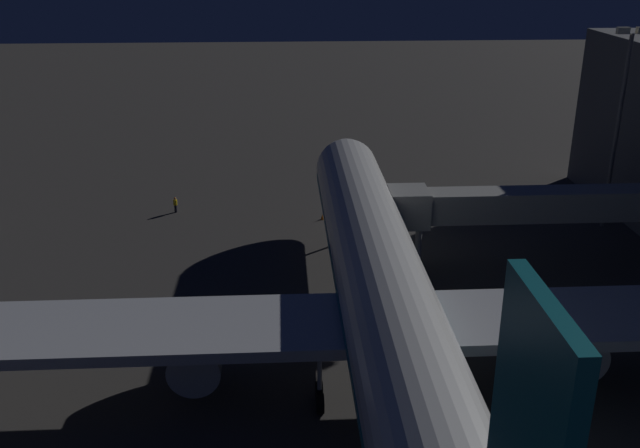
{
  "coord_description": "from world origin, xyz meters",
  "views": [
    {
      "loc": [
        6.18,
        45.42,
        26.28
      ],
      "look_at": [
        3.0,
        -11.49,
        3.5
      ],
      "focal_mm": 39.7,
      "sensor_mm": 36.0,
      "label": 1
    }
  ],
  "objects": [
    {
      "name": "ground_plane",
      "position": [
        0.0,
        0.0,
        0.0
      ],
      "size": [
        320.0,
        320.0,
        0.0
      ],
      "primitive_type": "plane",
      "color": "#383533"
    },
    {
      "name": "airliner_at_gate",
      "position": [
        -0.0,
        7.88,
        5.86
      ],
      "size": [
        59.33,
        60.97,
        18.43
      ],
      "color": "silver",
      "rests_on": "ground_plane"
    },
    {
      "name": "jet_bridge",
      "position": [
        -13.13,
        -8.53,
        6.01
      ],
      "size": [
        24.77,
        3.4,
        7.55
      ],
      "color": "#9E9E99",
      "rests_on": "ground_plane"
    },
    {
      "name": "apron_floodlight_mast",
      "position": [
        -25.5,
        -18.17,
        11.06
      ],
      "size": [
        2.9,
        0.5,
        19.2
      ],
      "color": "#59595E",
      "rests_on": "ground_plane"
    },
    {
      "name": "ground_crew_under_port_wing",
      "position": [
        17.38,
        -24.42,
        0.9
      ],
      "size": [
        0.4,
        0.4,
        1.65
      ],
      "color": "black",
      "rests_on": "ground_plane"
    },
    {
      "name": "traffic_cone_nose_port",
      "position": [
        -2.2,
        -21.49,
        0.28
      ],
      "size": [
        0.36,
        0.36,
        0.55
      ],
      "primitive_type": "cone",
      "color": "orange",
      "rests_on": "ground_plane"
    },
    {
      "name": "traffic_cone_nose_starboard",
      "position": [
        2.2,
        -21.49,
        0.28
      ],
      "size": [
        0.36,
        0.36,
        0.55
      ],
      "primitive_type": "cone",
      "color": "orange",
      "rests_on": "ground_plane"
    }
  ]
}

